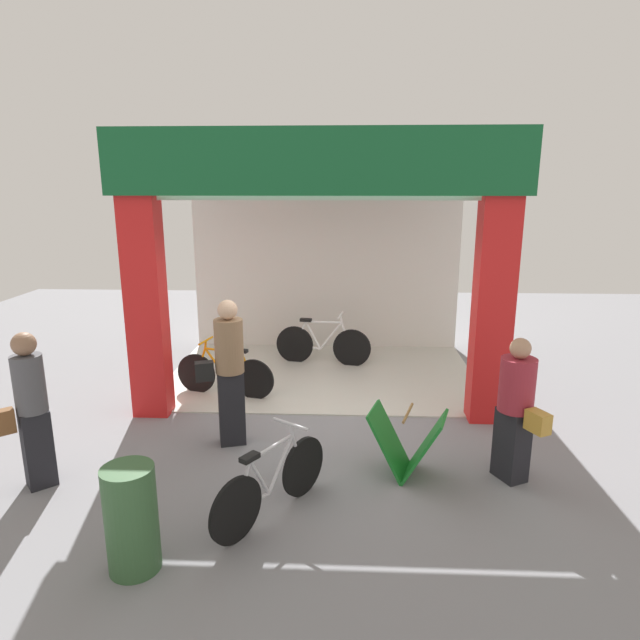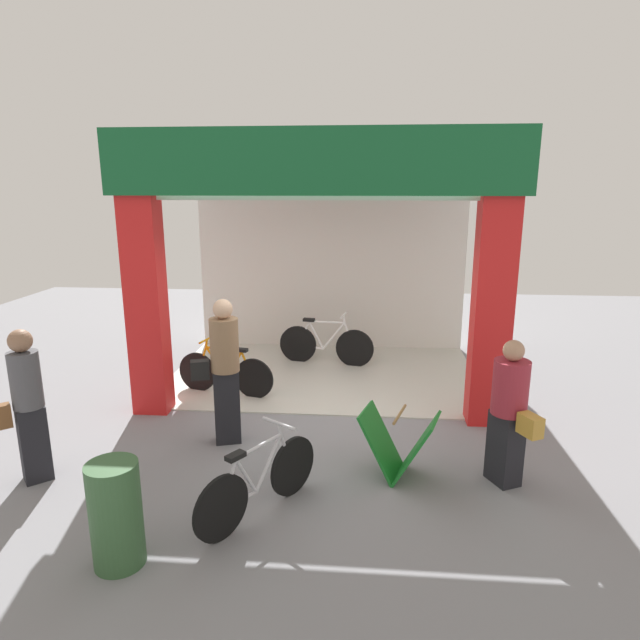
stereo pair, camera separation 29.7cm
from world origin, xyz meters
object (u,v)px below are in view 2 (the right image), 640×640
object	(u,v)px
bicycle_inside_1	(225,373)
pedestrian_1	(28,405)
bicycle_parked_0	(259,482)
trash_bin	(116,515)
pedestrian_0	(224,369)
pedestrian_2	(509,411)
sandwich_board_sign	(398,445)
bicycle_inside_0	(326,344)

from	to	relation	value
bicycle_inside_1	pedestrian_1	size ratio (longest dim) A/B	0.91
bicycle_parked_0	trash_bin	xyz separation A→B (m)	(-1.04, -0.77, 0.11)
bicycle_inside_1	bicycle_parked_0	xyz separation A→B (m)	(1.10, -3.01, 0.00)
pedestrian_0	pedestrian_2	size ratio (longest dim) A/B	1.14
bicycle_parked_0	pedestrian_0	size ratio (longest dim) A/B	0.73
pedestrian_2	pedestrian_0	bearing A→B (deg)	167.57
sandwich_board_sign	trash_bin	distance (m)	2.88
bicycle_inside_0	sandwich_board_sign	distance (m)	3.87
pedestrian_0	bicycle_parked_0	bearing A→B (deg)	-65.08
bicycle_parked_0	pedestrian_2	world-z (taller)	pedestrian_2
bicycle_inside_1	pedestrian_0	xyz separation A→B (m)	(0.40, -1.51, 0.59)
pedestrian_1	bicycle_inside_0	bearing A→B (deg)	55.60
pedestrian_2	sandwich_board_sign	bearing A→B (deg)	178.46
bicycle_inside_1	sandwich_board_sign	size ratio (longest dim) A/B	1.67
pedestrian_0	bicycle_inside_0	bearing A→B (deg)	71.95
pedestrian_2	bicycle_inside_0	bearing A→B (deg)	120.08
pedestrian_0	trash_bin	world-z (taller)	pedestrian_0
bicycle_inside_0	bicycle_parked_0	xyz separation A→B (m)	(-0.30, -4.56, -0.03)
pedestrian_1	trash_bin	world-z (taller)	pedestrian_1
bicycle_inside_0	bicycle_parked_0	distance (m)	4.57
sandwich_board_sign	pedestrian_1	xyz separation A→B (m)	(-3.87, -0.39, 0.49)
pedestrian_0	pedestrian_2	xyz separation A→B (m)	(3.17, -0.70, -0.12)
bicycle_inside_0	pedestrian_0	bearing A→B (deg)	-108.05
bicycle_inside_0	pedestrian_1	distance (m)	5.01
pedestrian_0	trash_bin	size ratio (longest dim) A/B	1.97
bicycle_parked_0	sandwich_board_sign	world-z (taller)	bicycle_parked_0
bicycle_parked_0	pedestrian_2	distance (m)	2.64
bicycle_parked_0	pedestrian_1	distance (m)	2.61
pedestrian_0	pedestrian_1	distance (m)	2.10
sandwich_board_sign	pedestrian_1	world-z (taller)	pedestrian_1
bicycle_inside_1	pedestrian_2	bearing A→B (deg)	-31.74
trash_bin	pedestrian_1	bearing A→B (deg)	140.62
bicycle_inside_1	trash_bin	bearing A→B (deg)	-89.04
sandwich_board_sign	pedestrian_0	bearing A→B (deg)	161.96
sandwich_board_sign	pedestrian_2	xyz separation A→B (m)	(1.12, -0.03, 0.44)
pedestrian_1	pedestrian_2	size ratio (longest dim) A/B	1.06
bicycle_inside_0	pedestrian_0	xyz separation A→B (m)	(-1.00, -3.06, 0.56)
pedestrian_2	trash_bin	bearing A→B (deg)	-155.91
pedestrian_0	pedestrian_1	size ratio (longest dim) A/B	1.08
pedestrian_1	bicycle_parked_0	bearing A→B (deg)	-10.01
sandwich_board_sign	pedestrian_2	size ratio (longest dim) A/B	0.58
bicycle_inside_0	pedestrian_1	xyz separation A→B (m)	(-2.82, -4.11, 0.49)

